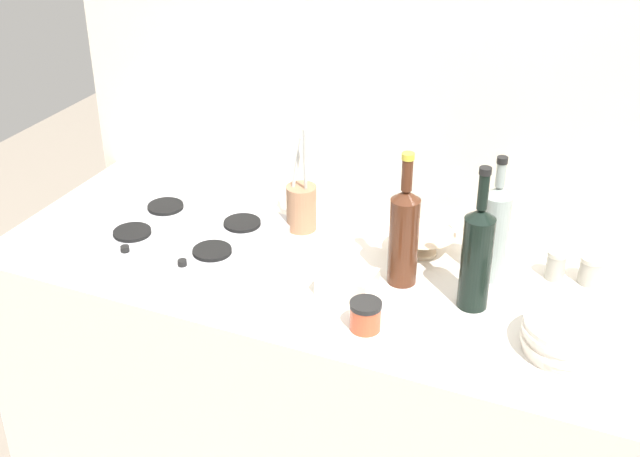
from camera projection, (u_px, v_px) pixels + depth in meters
counter_block at (320, 399)px, 2.49m from camera, size 1.80×0.70×0.90m
backsplash_panel at (373, 121)px, 2.44m from camera, size 1.90×0.06×2.36m
stovetop_hob at (188, 232)px, 2.42m from camera, size 0.51×0.38×0.04m
plate_stack at (571, 336)px, 1.94m from camera, size 0.23×0.23×0.08m
wine_bottle_leftmost at (494, 231)px, 2.17m from camera, size 0.07×0.07×0.34m
wine_bottle_mid_left at (404, 234)px, 2.15m from camera, size 0.08×0.08×0.36m
wine_bottle_mid_right at (477, 255)px, 2.05m from camera, size 0.08×0.08×0.38m
mixing_bowl at (422, 242)px, 2.32m from camera, size 0.18×0.18×0.06m
butter_dish at (347, 282)px, 2.16m from camera, size 0.14×0.10×0.06m
utensil_crock at (301, 206)px, 2.43m from camera, size 0.09×0.09×0.33m
condiment_jar_front at (365, 316)px, 2.01m from camera, size 0.08×0.08×0.07m
condiment_jar_rear at (590, 270)px, 2.19m from camera, size 0.06×0.06×0.08m
condiment_jar_spare at (556, 265)px, 2.21m from camera, size 0.05×0.05×0.08m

